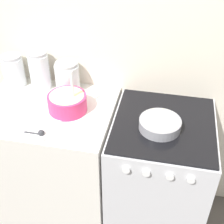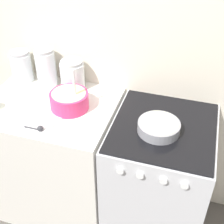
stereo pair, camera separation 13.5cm
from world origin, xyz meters
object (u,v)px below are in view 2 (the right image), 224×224
(storage_jar_right, at_px, (73,77))
(storage_jar_left, at_px, (22,68))
(mixing_bowl, at_px, (69,99))
(storage_jar_middle, at_px, (46,69))
(baking_pan, at_px, (159,127))
(stove, at_px, (157,181))

(storage_jar_right, bearing_deg, storage_jar_left, 180.00)
(mixing_bowl, relative_size, storage_jar_right, 1.34)
(mixing_bowl, bearing_deg, storage_jar_left, 153.97)
(storage_jar_left, height_order, storage_jar_right, storage_jar_left)
(storage_jar_middle, height_order, storage_jar_right, storage_jar_middle)
(storage_jar_right, bearing_deg, baking_pan, -23.95)
(stove, distance_m, baking_pan, 0.50)
(baking_pan, relative_size, storage_jar_middle, 0.92)
(storage_jar_middle, bearing_deg, storage_jar_right, -0.00)
(baking_pan, distance_m, storage_jar_middle, 0.87)
(stove, bearing_deg, storage_jar_right, 161.06)
(mixing_bowl, relative_size, baking_pan, 1.16)
(storage_jar_middle, relative_size, storage_jar_right, 1.27)
(baking_pan, bearing_deg, storage_jar_left, 164.46)
(stove, bearing_deg, mixing_bowl, 179.29)
(baking_pan, height_order, storage_jar_middle, storage_jar_middle)
(stove, distance_m, storage_jar_left, 1.19)
(mixing_bowl, distance_m, storage_jar_right, 0.23)
(mixing_bowl, height_order, storage_jar_middle, mixing_bowl)
(mixing_bowl, height_order, storage_jar_right, mixing_bowl)
(stove, relative_size, storage_jar_left, 4.36)
(baking_pan, bearing_deg, mixing_bowl, 173.63)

